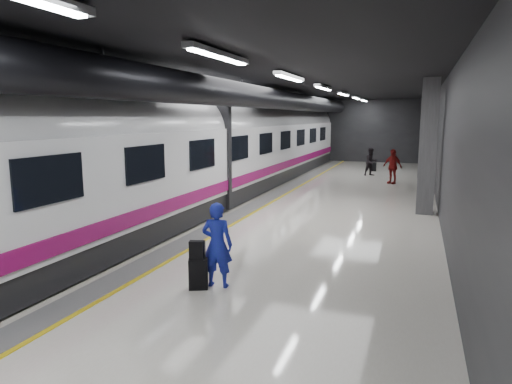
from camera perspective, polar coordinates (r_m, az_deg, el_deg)
The scene contains 9 objects.
ground at distance 15.18m, azimuth 2.87°, elevation -2.95°, with size 40.00×40.00×0.00m, color silver.
platform_hall at distance 15.84m, azimuth 2.98°, elevation 10.44°, with size 10.02×40.02×4.51m.
train at distance 16.11m, azimuth -8.24°, elevation 5.11°, with size 3.05×38.00×4.05m.
traveler_main at distance 8.77m, azimuth -4.88°, elevation -6.58°, with size 0.60×0.39×1.65m, color #201AC8.
suitcase_main at distance 8.84m, azimuth -7.23°, elevation -10.11°, with size 0.36×0.23×0.59m, color black.
shoulder_bag at distance 8.67m, azimuth -7.44°, elevation -7.23°, with size 0.27×0.14×0.36m, color black.
traveler_far_a at distance 26.24m, azimuth 14.19°, elevation 3.68°, with size 0.76×0.59×1.55m, color black.
traveler_far_b at distance 23.33m, azimuth 16.69°, elevation 3.08°, with size 1.00×0.41×1.70m, color maroon.
suitcase_far at distance 28.53m, azimuth 14.45°, elevation 3.06°, with size 0.36×0.23×0.53m, color black.
Camera 1 is at (4.25, -14.22, 3.22)m, focal length 32.00 mm.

